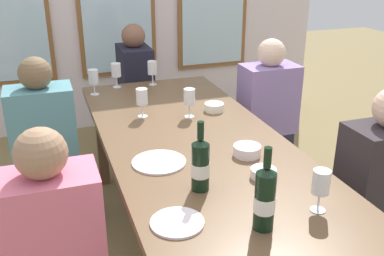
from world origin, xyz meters
name	(u,v)px	position (x,y,z in m)	size (l,w,h in m)	color
ground_plane	(194,253)	(0.00, 0.00, 0.00)	(12.00, 12.00, 0.00)	olive
dining_table	(194,152)	(0.00, 0.00, 0.67)	(0.92, 2.24, 0.74)	brown
white_plate_0	(159,162)	(-0.25, -0.21, 0.74)	(0.26, 0.26, 0.01)	white
white_plate_1	(177,222)	(-0.31, -0.70, 0.74)	(0.20, 0.20, 0.01)	white
wine_bottle_0	(200,165)	(-0.15, -0.50, 0.86)	(0.08, 0.08, 0.31)	black
wine_bottle_1	(265,198)	(-0.02, -0.83, 0.86)	(0.08, 0.08, 0.32)	black
tasting_bowl_0	(247,150)	(0.18, -0.26, 0.77)	(0.13, 0.13, 0.05)	white
tasting_bowl_1	(263,173)	(0.15, -0.49, 0.76)	(0.11, 0.11, 0.04)	white
tasting_bowl_2	(214,107)	(0.26, 0.37, 0.76)	(0.12, 0.12, 0.05)	white
wine_glass_0	(189,98)	(0.08, 0.32, 0.86)	(0.07, 0.07, 0.17)	white
wine_glass_1	(116,71)	(-0.22, 1.05, 0.86)	(0.07, 0.07, 0.17)	white
wine_glass_2	(93,78)	(-0.40, 0.93, 0.86)	(0.07, 0.07, 0.17)	white
wine_glass_3	(152,69)	(0.04, 1.02, 0.86)	(0.07, 0.07, 0.17)	white
wine_glass_4	(321,183)	(0.23, -0.80, 0.86)	(0.07, 0.07, 0.17)	white
wine_glass_5	(142,97)	(-0.18, 0.41, 0.86)	(0.07, 0.07, 0.17)	white
seated_person_0	(46,151)	(-0.75, 0.57, 0.53)	(0.38, 0.24, 1.11)	#36243D
seated_person_1	(267,121)	(0.75, 0.59, 0.53)	(0.38, 0.24, 1.11)	#222531
seated_person_3	(377,202)	(0.75, -0.55, 0.53)	(0.38, 0.24, 1.11)	#37323A
seated_person_4	(136,95)	(0.00, 1.47, 0.53)	(0.24, 0.38, 1.11)	#24353A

